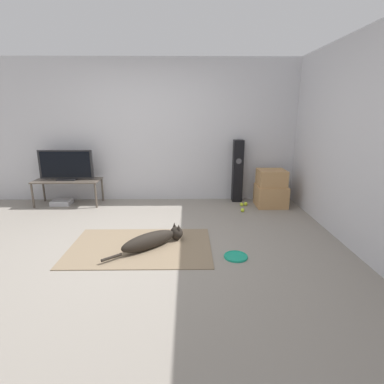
{
  "coord_description": "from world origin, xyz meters",
  "views": [
    {
      "loc": [
        0.59,
        -3.47,
        1.63
      ],
      "look_at": [
        0.65,
        0.91,
        0.45
      ],
      "focal_mm": 28.0,
      "sensor_mm": 36.0,
      "label": 1
    }
  ],
  "objects_px": {
    "dog": "(154,239)",
    "floor_speaker": "(238,171)",
    "tv_stand": "(68,182)",
    "tennis_ball_loose_on_carpet": "(242,204)",
    "frisbee": "(236,256)",
    "cardboard_box_upper": "(272,178)",
    "tv": "(66,165)",
    "tennis_ball_by_boxes": "(246,204)",
    "game_console": "(62,202)",
    "cardboard_box_lower": "(271,196)",
    "tennis_ball_near_speaker": "(243,210)"
  },
  "relations": [
    {
      "from": "dog",
      "to": "game_console",
      "type": "distance_m",
      "value": 2.6
    },
    {
      "from": "dog",
      "to": "frisbee",
      "type": "height_order",
      "value": "dog"
    },
    {
      "from": "dog",
      "to": "floor_speaker",
      "type": "xyz_separation_m",
      "value": [
        1.34,
        2.0,
        0.46
      ]
    },
    {
      "from": "tennis_ball_loose_on_carpet",
      "to": "tv",
      "type": "bearing_deg",
      "value": 177.01
    },
    {
      "from": "tv",
      "to": "game_console",
      "type": "relative_size",
      "value": 2.77
    },
    {
      "from": "dog",
      "to": "cardboard_box_lower",
      "type": "relative_size",
      "value": 1.72
    },
    {
      "from": "cardboard_box_upper",
      "to": "floor_speaker",
      "type": "distance_m",
      "value": 0.63
    },
    {
      "from": "floor_speaker",
      "to": "tv",
      "type": "relative_size",
      "value": 1.21
    },
    {
      "from": "cardboard_box_upper",
      "to": "tennis_ball_near_speaker",
      "type": "height_order",
      "value": "cardboard_box_upper"
    },
    {
      "from": "floor_speaker",
      "to": "tennis_ball_by_boxes",
      "type": "height_order",
      "value": "floor_speaker"
    },
    {
      "from": "tv",
      "to": "game_console",
      "type": "distance_m",
      "value": 0.69
    },
    {
      "from": "frisbee",
      "to": "tennis_ball_near_speaker",
      "type": "distance_m",
      "value": 1.66
    },
    {
      "from": "tv_stand",
      "to": "cardboard_box_upper",
      "type": "bearing_deg",
      "value": -2.16
    },
    {
      "from": "tv_stand",
      "to": "tennis_ball_loose_on_carpet",
      "type": "distance_m",
      "value": 3.14
    },
    {
      "from": "tv",
      "to": "tennis_ball_by_boxes",
      "type": "bearing_deg",
      "value": -2.32
    },
    {
      "from": "cardboard_box_lower",
      "to": "tennis_ball_loose_on_carpet",
      "type": "distance_m",
      "value": 0.54
    },
    {
      "from": "tv",
      "to": "tennis_ball_by_boxes",
      "type": "height_order",
      "value": "tv"
    },
    {
      "from": "cardboard_box_lower",
      "to": "tennis_ball_loose_on_carpet",
      "type": "xyz_separation_m",
      "value": [
        -0.51,
        -0.01,
        -0.15
      ]
    },
    {
      "from": "frisbee",
      "to": "tennis_ball_near_speaker",
      "type": "height_order",
      "value": "tennis_ball_near_speaker"
    },
    {
      "from": "cardboard_box_upper",
      "to": "floor_speaker",
      "type": "height_order",
      "value": "floor_speaker"
    },
    {
      "from": "tv",
      "to": "tennis_ball_near_speaker",
      "type": "distance_m",
      "value": 3.18
    },
    {
      "from": "cardboard_box_upper",
      "to": "tennis_ball_loose_on_carpet",
      "type": "xyz_separation_m",
      "value": [
        -0.51,
        -0.02,
        -0.48
      ]
    },
    {
      "from": "frisbee",
      "to": "tennis_ball_loose_on_carpet",
      "type": "xyz_separation_m",
      "value": [
        0.41,
        1.94,
        0.02
      ]
    },
    {
      "from": "dog",
      "to": "floor_speaker",
      "type": "height_order",
      "value": "floor_speaker"
    },
    {
      "from": "dog",
      "to": "tennis_ball_near_speaker",
      "type": "xyz_separation_m",
      "value": [
        1.34,
        1.35,
        -0.08
      ]
    },
    {
      "from": "frisbee",
      "to": "cardboard_box_lower",
      "type": "bearing_deg",
      "value": 64.78
    },
    {
      "from": "dog",
      "to": "tennis_ball_loose_on_carpet",
      "type": "bearing_deg",
      "value": 50.35
    },
    {
      "from": "frisbee",
      "to": "floor_speaker",
      "type": "bearing_deg",
      "value": 80.87
    },
    {
      "from": "cardboard_box_lower",
      "to": "tv",
      "type": "distance_m",
      "value": 3.66
    },
    {
      "from": "tv",
      "to": "cardboard_box_lower",
      "type": "bearing_deg",
      "value": -2.34
    },
    {
      "from": "dog",
      "to": "tv",
      "type": "relative_size",
      "value": 0.95
    },
    {
      "from": "frisbee",
      "to": "floor_speaker",
      "type": "height_order",
      "value": "floor_speaker"
    },
    {
      "from": "tennis_ball_loose_on_carpet",
      "to": "dog",
      "type": "bearing_deg",
      "value": -129.65
    },
    {
      "from": "cardboard_box_lower",
      "to": "tennis_ball_by_boxes",
      "type": "relative_size",
      "value": 7.89
    },
    {
      "from": "floor_speaker",
      "to": "tennis_ball_loose_on_carpet",
      "type": "relative_size",
      "value": 17.27
    },
    {
      "from": "dog",
      "to": "frisbee",
      "type": "xyz_separation_m",
      "value": [
        0.98,
        -0.27,
        -0.1
      ]
    },
    {
      "from": "dog",
      "to": "game_console",
      "type": "bearing_deg",
      "value": 135.83
    },
    {
      "from": "cardboard_box_lower",
      "to": "tv",
      "type": "xyz_separation_m",
      "value": [
        -3.62,
        0.15,
        0.53
      ]
    },
    {
      "from": "frisbee",
      "to": "tv_stand",
      "type": "xyz_separation_m",
      "value": [
        -2.7,
        2.1,
        0.39
      ]
    },
    {
      "from": "cardboard_box_upper",
      "to": "tennis_ball_by_boxes",
      "type": "distance_m",
      "value": 0.64
    },
    {
      "from": "frisbee",
      "to": "dog",
      "type": "bearing_deg",
      "value": 164.63
    },
    {
      "from": "floor_speaker",
      "to": "tv",
      "type": "bearing_deg",
      "value": -176.8
    },
    {
      "from": "cardboard_box_upper",
      "to": "tv",
      "type": "xyz_separation_m",
      "value": [
        -3.62,
        0.14,
        0.2
      ]
    },
    {
      "from": "frisbee",
      "to": "tennis_ball_by_boxes",
      "type": "distance_m",
      "value": 2.03
    },
    {
      "from": "tv_stand",
      "to": "tv",
      "type": "bearing_deg",
      "value": 90.0
    },
    {
      "from": "floor_speaker",
      "to": "tv_stand",
      "type": "relative_size",
      "value": 0.99
    },
    {
      "from": "tv_stand",
      "to": "tennis_ball_loose_on_carpet",
      "type": "relative_size",
      "value": 17.43
    },
    {
      "from": "cardboard_box_lower",
      "to": "tv_stand",
      "type": "bearing_deg",
      "value": 177.7
    },
    {
      "from": "floor_speaker",
      "to": "game_console",
      "type": "relative_size",
      "value": 3.34
    },
    {
      "from": "cardboard_box_lower",
      "to": "game_console",
      "type": "height_order",
      "value": "cardboard_box_lower"
    }
  ]
}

